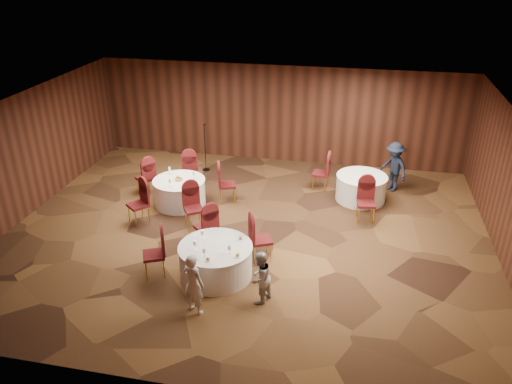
% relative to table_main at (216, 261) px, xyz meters
% --- Properties ---
extents(ground, '(12.00, 12.00, 0.00)m').
position_rel_table_main_xyz_m(ground, '(0.27, 1.86, -0.38)').
color(ground, black).
rests_on(ground, ground).
extents(room_shell, '(12.00, 12.00, 12.00)m').
position_rel_table_main_xyz_m(room_shell, '(0.27, 1.86, 1.59)').
color(room_shell, silver).
rests_on(room_shell, ground).
extents(table_main, '(1.61, 1.61, 0.74)m').
position_rel_table_main_xyz_m(table_main, '(0.00, 0.00, 0.00)').
color(table_main, silver).
rests_on(table_main, ground).
extents(table_left, '(1.45, 1.45, 0.74)m').
position_rel_table_main_xyz_m(table_left, '(-1.92, 3.08, 0.00)').
color(table_left, silver).
rests_on(table_left, ground).
extents(table_right, '(1.43, 1.43, 0.74)m').
position_rel_table_main_xyz_m(table_right, '(3.05, 4.39, 0.00)').
color(table_right, silver).
rests_on(table_right, ground).
extents(chairs_main, '(2.87, 2.10, 1.00)m').
position_rel_table_main_xyz_m(chairs_main, '(-0.36, 0.60, 0.12)').
color(chairs_main, '#460E13').
rests_on(chairs_main, ground).
extents(chairs_left, '(3.14, 3.19, 1.00)m').
position_rel_table_main_xyz_m(chairs_left, '(-1.92, 3.08, 0.12)').
color(chairs_left, '#460E13').
rests_on(chairs_left, ground).
extents(chairs_right, '(1.91, 2.28, 1.00)m').
position_rel_table_main_xyz_m(chairs_right, '(2.52, 4.04, 0.12)').
color(chairs_right, '#460E13').
rests_on(chairs_right, ground).
extents(tabletop_main, '(1.07, 1.09, 0.22)m').
position_rel_table_main_xyz_m(tabletop_main, '(0.11, -0.15, 0.46)').
color(tabletop_main, silver).
rests_on(tabletop_main, table_main).
extents(tabletop_left, '(0.84, 0.84, 0.22)m').
position_rel_table_main_xyz_m(tabletop_left, '(-1.93, 3.09, 0.45)').
color(tabletop_left, silver).
rests_on(tabletop_left, table_left).
extents(tabletop_right, '(0.08, 0.08, 0.22)m').
position_rel_table_main_xyz_m(tabletop_right, '(3.26, 4.11, 0.52)').
color(tabletop_right, silver).
rests_on(tabletop_right, table_right).
extents(mic_stand, '(0.24, 0.24, 1.55)m').
position_rel_table_main_xyz_m(mic_stand, '(-1.90, 5.52, 0.07)').
color(mic_stand, black).
rests_on(mic_stand, ground).
extents(woman_a, '(0.57, 0.48, 1.33)m').
position_rel_table_main_xyz_m(woman_a, '(-0.08, -1.27, 0.29)').
color(woman_a, silver).
rests_on(woman_a, ground).
extents(woman_b, '(0.63, 0.69, 1.16)m').
position_rel_table_main_xyz_m(woman_b, '(1.12, -0.69, 0.20)').
color(woman_b, '#AEAEB3').
rests_on(woman_b, ground).
extents(man_c, '(1.05, 1.09, 1.49)m').
position_rel_table_main_xyz_m(man_c, '(3.95, 5.22, 0.37)').
color(man_c, black).
rests_on(man_c, ground).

